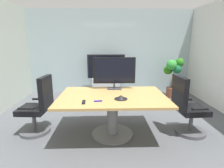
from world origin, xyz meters
name	(u,v)px	position (x,y,z in m)	size (l,w,h in m)	color
ground_plane	(114,131)	(0.00, 0.00, 0.00)	(6.80, 6.80, 0.00)	#515459
wall_back_glass_partition	(110,52)	(0.00, 2.90, 1.37)	(5.48, 0.10, 2.74)	#9EB2B7
conference_table	(112,105)	(-0.03, -0.11, 0.57)	(1.88, 1.27, 0.76)	#B2894C
office_chair_left	(38,110)	(-1.41, 0.01, 0.46)	(0.61, 0.59, 1.09)	#4C4C51
office_chair_right	(187,110)	(1.35, -0.11, 0.46)	(0.61, 0.59, 1.09)	#4C4C51
tv_monitor	(114,71)	(0.02, 0.35, 1.12)	(0.84, 0.18, 0.64)	#333338
wall_display_unit	(106,81)	(-0.15, 2.55, 0.44)	(1.20, 0.36, 1.31)	#B7BABC
potted_plant	(173,74)	(1.90, 2.15, 0.75)	(0.56, 0.57, 1.22)	brown
conference_phone	(121,97)	(0.10, -0.33, 0.79)	(0.22, 0.22, 0.07)	black
remote_control	(84,102)	(-0.50, -0.49, 0.77)	(0.05, 0.17, 0.02)	black
whiteboard_marker	(98,101)	(-0.27, -0.45, 0.77)	(0.13, 0.02, 0.02)	#1919A5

